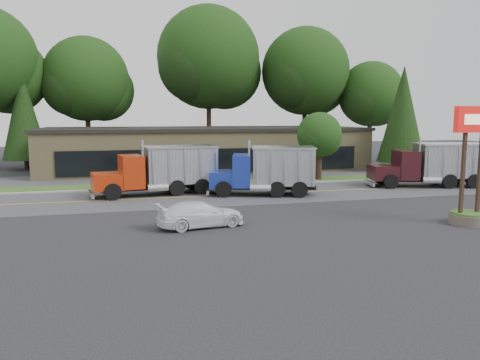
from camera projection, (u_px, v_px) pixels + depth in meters
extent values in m
plane|color=#37373C|center=(257.00, 225.00, 23.70)|extent=(140.00, 140.00, 0.00)
cube|color=#5D5D63|center=(220.00, 196.00, 32.34)|extent=(60.00, 8.00, 0.02)
cube|color=gold|center=(220.00, 196.00, 32.34)|extent=(60.00, 0.12, 0.01)
cube|color=#9E9E99|center=(209.00, 187.00, 36.36)|extent=(60.00, 0.30, 0.12)
cube|color=#3A6221|center=(205.00, 184.00, 38.09)|extent=(60.00, 3.40, 0.03)
cube|color=#5D5D63|center=(195.00, 176.00, 42.89)|extent=(60.00, 7.00, 0.02)
cube|color=tan|center=(205.00, 149.00, 48.87)|extent=(32.00, 12.00, 4.00)
cylinder|color=#6B6054|center=(468.00, 219.00, 23.88)|extent=(1.90, 1.90, 0.50)
cylinder|color=#3A6221|center=(469.00, 213.00, 23.84)|extent=(1.70, 1.70, 0.10)
cube|color=#332116|center=(463.00, 174.00, 23.44)|extent=(0.16, 0.16, 5.00)
cube|color=#332116|center=(480.00, 173.00, 23.69)|extent=(0.16, 0.16, 5.00)
cube|color=red|center=(475.00, 119.00, 23.20)|extent=(2.20, 0.35, 1.30)
cube|color=beige|center=(478.00, 119.00, 23.01)|extent=(1.50, 0.04, 0.50)
cube|color=beige|center=(472.00, 119.00, 23.38)|extent=(1.50, 0.04, 0.50)
sphere|color=#17360E|center=(8.00, 75.00, 49.93)|extent=(8.29, 8.29, 8.29)
cylinder|color=#382619|center=(89.00, 141.00, 53.48)|extent=(0.56, 0.56, 5.16)
sphere|color=#17360E|center=(86.00, 79.00, 52.53)|extent=(9.44, 9.44, 9.44)
sphere|color=#17360E|center=(103.00, 90.00, 54.26)|extent=(7.08, 7.08, 7.08)
sphere|color=black|center=(72.00, 86.00, 51.43)|extent=(6.49, 6.49, 6.49)
cylinder|color=#382619|center=(209.00, 134.00, 56.86)|extent=(0.56, 0.56, 6.66)
sphere|color=#17360E|center=(208.00, 58.00, 55.63)|extent=(12.18, 12.18, 12.18)
sphere|color=#17360E|center=(224.00, 72.00, 57.86)|extent=(9.13, 9.13, 9.13)
sphere|color=black|center=(194.00, 66.00, 54.22)|extent=(8.37, 8.37, 8.37)
cylinder|color=#382619|center=(304.00, 136.00, 58.93)|extent=(0.56, 0.56, 5.90)
sphere|color=#17360E|center=(305.00, 71.00, 57.84)|extent=(10.79, 10.79, 10.79)
sphere|color=#17360E|center=(316.00, 83.00, 59.82)|extent=(8.09, 8.09, 8.09)
sphere|color=black|center=(295.00, 79.00, 56.59)|extent=(7.42, 7.42, 7.42)
cylinder|color=#382619|center=(369.00, 142.00, 59.10)|extent=(0.56, 0.56, 4.41)
sphere|color=#17360E|center=(371.00, 94.00, 58.29)|extent=(8.06, 8.06, 8.06)
sphere|color=#17360E|center=(377.00, 103.00, 59.77)|extent=(6.05, 6.05, 6.05)
sphere|color=black|center=(365.00, 100.00, 57.35)|extent=(5.54, 5.54, 5.54)
cylinder|color=#382619|center=(27.00, 164.00, 48.43)|extent=(0.44, 0.44, 1.00)
cone|color=black|center=(24.00, 114.00, 47.74)|extent=(4.50, 4.50, 9.20)
cylinder|color=#382619|center=(400.00, 167.00, 45.87)|extent=(0.44, 0.44, 1.00)
cone|color=black|center=(403.00, 114.00, 45.17)|extent=(4.53, 4.53, 9.26)
cylinder|color=#382619|center=(318.00, 167.00, 40.43)|extent=(0.56, 0.56, 2.10)
sphere|color=#17360E|center=(319.00, 134.00, 40.05)|extent=(3.84, 3.84, 3.84)
sphere|color=#17360E|center=(324.00, 140.00, 40.75)|extent=(2.88, 2.88, 2.88)
sphere|color=black|center=(314.00, 139.00, 39.60)|extent=(2.64, 2.64, 2.64)
cube|color=black|center=(160.00, 186.00, 32.80)|extent=(8.30, 2.24, 0.28)
cube|color=#B12B0C|center=(107.00, 181.00, 31.32)|extent=(2.30, 2.57, 1.10)
cube|color=#B12B0C|center=(131.00, 171.00, 31.87)|extent=(1.78, 2.59, 2.20)
cube|color=black|center=(122.00, 166.00, 31.57)|extent=(0.38, 2.08, 0.90)
cube|color=silver|center=(180.00, 165.00, 33.16)|extent=(5.25, 3.22, 2.50)
cube|color=silver|center=(179.00, 147.00, 32.99)|extent=(5.42, 3.39, 0.12)
cylinder|color=black|center=(108.00, 187.00, 32.51)|extent=(1.14, 0.51, 1.10)
cylinder|color=black|center=(113.00, 192.00, 30.42)|extent=(1.14, 0.51, 1.10)
cylinder|color=black|center=(180.00, 183.00, 34.55)|extent=(1.14, 0.51, 1.10)
cylinder|color=black|center=(189.00, 187.00, 32.45)|extent=(1.14, 0.51, 1.10)
cube|color=black|center=(265.00, 187.00, 32.57)|extent=(6.94, 2.85, 0.28)
cube|color=#1B2E97|center=(222.00, 179.00, 32.56)|extent=(2.22, 2.66, 1.10)
cube|color=#1B2E97|center=(242.00, 170.00, 32.45)|extent=(1.81, 2.64, 2.20)
cube|color=black|center=(234.00, 165.00, 32.41)|extent=(0.63, 2.04, 0.90)
cube|color=silver|center=(283.00, 166.00, 32.35)|extent=(4.67, 3.53, 2.50)
cube|color=silver|center=(283.00, 147.00, 32.17)|extent=(4.85, 3.72, 0.12)
cylinder|color=black|center=(225.00, 184.00, 33.77)|extent=(1.15, 0.64, 1.10)
cylinder|color=black|center=(223.00, 189.00, 31.50)|extent=(1.15, 0.64, 1.10)
cylinder|color=black|center=(286.00, 184.00, 33.68)|extent=(1.15, 0.64, 1.10)
cylinder|color=black|center=(288.00, 189.00, 31.40)|extent=(1.15, 0.64, 1.10)
cube|color=black|center=(431.00, 179.00, 36.45)|extent=(8.56, 2.95, 0.28)
cube|color=#331115|center=(384.00, 172.00, 36.30)|extent=(2.52, 2.71, 1.10)
cube|color=#331115|center=(405.00, 165.00, 36.26)|extent=(2.00, 2.68, 2.20)
cube|color=black|center=(397.00, 160.00, 36.19)|extent=(0.54, 2.06, 0.90)
cube|color=silver|center=(451.00, 161.00, 36.29)|extent=(5.56, 3.61, 2.50)
cube|color=silver|center=(452.00, 144.00, 36.11)|extent=(5.74, 3.79, 0.12)
cylinder|color=black|center=(381.00, 177.00, 37.52)|extent=(1.15, 0.59, 1.10)
cylinder|color=black|center=(391.00, 181.00, 35.24)|extent=(1.15, 0.59, 1.10)
cylinder|color=black|center=(448.00, 177.00, 37.63)|extent=(1.15, 0.59, 1.10)
cylinder|color=black|center=(462.00, 181.00, 35.35)|extent=(1.15, 0.59, 1.10)
imported|color=white|center=(201.00, 214.00, 23.20)|extent=(4.60, 2.51, 1.27)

